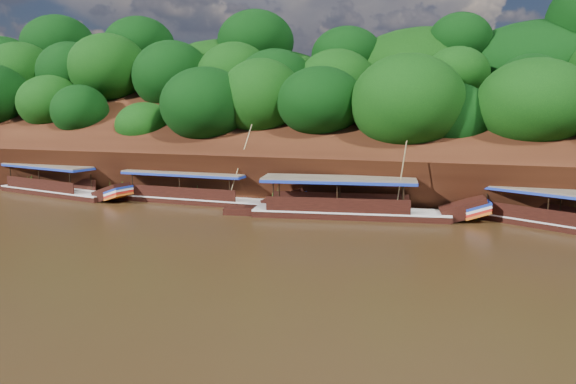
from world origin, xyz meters
name	(u,v)px	position (x,y,z in m)	size (l,w,h in m)	color
ground	(329,243)	(0.00, 0.00, 0.00)	(160.00, 160.00, 0.00)	black
riverbank	(388,164)	(-0.01, 22.73, 1.89)	(120.00, 30.06, 19.40)	black
boat_1	(362,209)	(0.43, 7.32, 0.60)	(15.45, 4.40, 5.70)	black
boat_2	(205,196)	(-11.86, 8.85, 0.53)	(15.10, 2.75, 6.42)	black
boat_3	(62,189)	(-24.61, 8.55, 0.56)	(13.94, 5.02, 2.94)	black
reeds	(320,197)	(-2.96, 9.37, 0.89)	(50.22, 1.97, 2.04)	#2D6B1A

